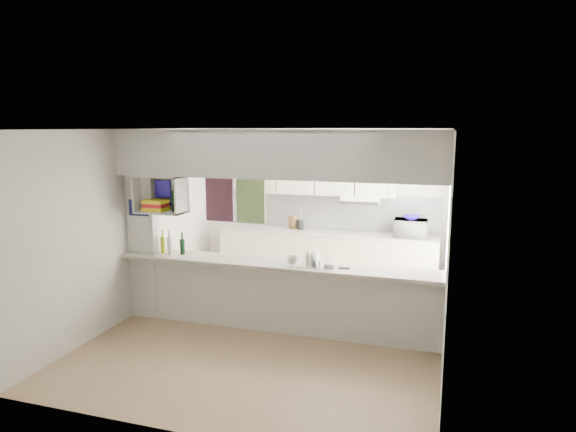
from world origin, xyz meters
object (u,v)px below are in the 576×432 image
at_px(dish_rack, 316,260).
at_px(wine_bottles, 166,245).
at_px(microwave, 411,228).
at_px(bowl, 411,218).

bearing_deg(dish_rack, wine_bottles, 178.85).
xyz_separation_m(microwave, wine_bottles, (-3.10, -2.10, -0.02)).
relative_size(bowl, dish_rack, 0.62).
distance_m(microwave, wine_bottles, 3.74).
bearing_deg(wine_bottles, dish_rack, -0.09).
distance_m(bowl, dish_rack, 2.33).
distance_m(bowl, wine_bottles, 3.74).
bearing_deg(bowl, wine_bottles, -146.06).
xyz_separation_m(microwave, dish_rack, (-1.00, -2.10, -0.06)).
bearing_deg(wine_bottles, microwave, 34.13).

